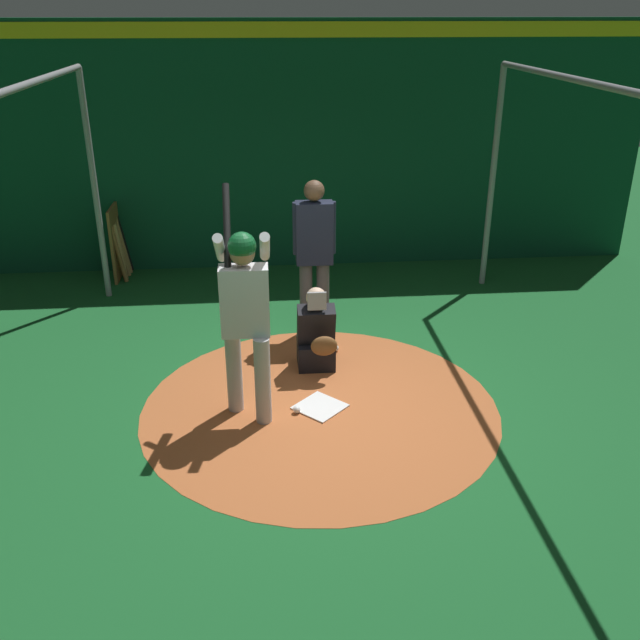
# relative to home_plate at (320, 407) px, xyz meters

# --- Properties ---
(ground_plane) EXTENTS (26.34, 26.34, 0.00)m
(ground_plane) POSITION_rel_home_plate_xyz_m (0.00, 0.00, -0.01)
(ground_plane) COLOR #195B28
(dirt_circle) EXTENTS (3.50, 3.50, 0.01)m
(dirt_circle) POSITION_rel_home_plate_xyz_m (0.00, 0.00, -0.01)
(dirt_circle) COLOR #B76033
(dirt_circle) RESTS_ON ground
(home_plate) EXTENTS (0.59, 0.59, 0.01)m
(home_plate) POSITION_rel_home_plate_xyz_m (0.00, 0.00, 0.00)
(home_plate) COLOR white
(home_plate) RESTS_ON dirt_circle
(batter) EXTENTS (0.68, 0.49, 2.17)m
(batter) POSITION_rel_home_plate_xyz_m (0.06, -0.69, 1.12)
(batter) COLOR #B3B3B7
(batter) RESTS_ON ground
(catcher) EXTENTS (0.58, 0.40, 0.94)m
(catcher) POSITION_rel_home_plate_xyz_m (-0.85, 0.04, 0.35)
(catcher) COLOR black
(catcher) RESTS_ON ground
(umpire) EXTENTS (0.23, 0.49, 1.87)m
(umpire) POSITION_rel_home_plate_xyz_m (-1.71, 0.09, 1.05)
(umpire) COLOR #4C4C51
(umpire) RESTS_ON ground
(back_wall) EXTENTS (0.22, 10.34, 3.48)m
(back_wall) POSITION_rel_home_plate_xyz_m (-4.29, 0.00, 1.74)
(back_wall) COLOR #0F472D
(back_wall) RESTS_ON ground
(cage_frame) EXTENTS (6.44, 5.31, 2.99)m
(cage_frame) POSITION_rel_home_plate_xyz_m (0.00, 0.00, 2.13)
(cage_frame) COLOR gray
(cage_frame) RESTS_ON ground
(bat_rack) EXTENTS (0.94, 0.20, 1.05)m
(bat_rack) POSITION_rel_home_plate_xyz_m (-4.04, -2.57, 0.48)
(bat_rack) COLOR olive
(bat_rack) RESTS_ON ground
(baseball_0) EXTENTS (0.07, 0.07, 0.07)m
(baseball_0) POSITION_rel_home_plate_xyz_m (-1.21, 0.29, 0.03)
(baseball_0) COLOR white
(baseball_0) RESTS_ON dirt_circle
(baseball_1) EXTENTS (0.07, 0.07, 0.07)m
(baseball_1) POSITION_rel_home_plate_xyz_m (0.08, -0.24, 0.03)
(baseball_1) COLOR white
(baseball_1) RESTS_ON dirt_circle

